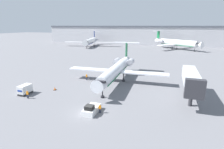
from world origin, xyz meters
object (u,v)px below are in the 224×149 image
(pushback_tug, at_px, (92,109))
(luggage_cart, at_px, (25,90))
(worker_by_wing, at_px, (87,77))
(worker_on_apron, at_px, (27,94))
(airplane_parked_far_right, at_px, (176,43))
(airplane_parked_far_left, at_px, (91,41))
(worker_near_tug, at_px, (100,108))
(traffic_cone_left, at_px, (55,89))
(jet_bridge, at_px, (191,79))
(airplane_main, at_px, (117,69))

(pushback_tug, relative_size, luggage_cart, 1.35)
(luggage_cart, bearing_deg, worker_by_wing, 58.97)
(luggage_cart, xyz_separation_m, worker_on_apron, (2.24, -1.69, -0.12))
(luggage_cart, xyz_separation_m, airplane_parked_far_right, (33.43, 91.88, 3.07))
(airplane_parked_far_left, distance_m, airplane_parked_far_right, 59.18)
(worker_near_tug, xyz_separation_m, traffic_cone_left, (-14.42, 7.07, -0.48))
(worker_by_wing, distance_m, traffic_cone_left, 10.20)
(worker_near_tug, relative_size, worker_on_apron, 0.90)
(luggage_cart, xyz_separation_m, jet_bridge, (34.29, 8.01, 3.38))
(airplane_parked_far_left, bearing_deg, traffic_cone_left, -70.38)
(worker_near_tug, height_order, traffic_cone_left, worker_near_tug)
(luggage_cart, distance_m, worker_near_tug, 19.24)
(airplane_main, bearing_deg, jet_bridge, -22.77)
(airplane_parked_far_right, bearing_deg, jet_bridge, -89.41)
(worker_on_apron, xyz_separation_m, jet_bridge, (32.05, 9.70, 3.50))
(traffic_cone_left, xyz_separation_m, jet_bridge, (29.68, 3.72, 4.10))
(worker_near_tug, bearing_deg, airplane_parked_far_left, 115.90)
(worker_by_wing, height_order, worker_on_apron, worker_by_wing)
(luggage_cart, bearing_deg, airplane_parked_far_left, 106.05)
(worker_on_apron, height_order, airplane_parked_far_left, airplane_parked_far_left)
(airplane_main, relative_size, airplane_parked_far_right, 0.94)
(luggage_cart, relative_size, worker_by_wing, 1.63)
(pushback_tug, bearing_deg, jet_bridge, 33.78)
(worker_by_wing, relative_size, worker_on_apron, 1.00)
(worker_near_tug, xyz_separation_m, jet_bridge, (15.25, 10.79, 3.61))
(airplane_main, height_order, worker_near_tug, airplane_main)
(worker_on_apron, bearing_deg, airplane_parked_far_left, 107.07)
(luggage_cart, relative_size, worker_near_tug, 1.81)
(pushback_tug, bearing_deg, airplane_parked_far_right, 80.55)
(worker_on_apron, xyz_separation_m, airplane_parked_far_left, (-27.94, 91.02, 2.81))
(worker_by_wing, xyz_separation_m, airplane_parked_far_left, (-33.99, 75.55, 2.81))
(traffic_cone_left, bearing_deg, worker_by_wing, 68.81)
(traffic_cone_left, xyz_separation_m, airplane_parked_far_right, (28.81, 87.59, 3.78))
(worker_by_wing, xyz_separation_m, jet_bridge, (25.99, -5.78, 3.50))
(airplane_parked_far_right, bearing_deg, airplane_main, -102.38)
(jet_bridge, bearing_deg, worker_by_wing, 167.47)
(luggage_cart, distance_m, worker_on_apron, 2.81)
(pushback_tug, xyz_separation_m, worker_near_tug, (1.43, 0.38, 0.22))
(pushback_tug, distance_m, luggage_cart, 17.89)
(luggage_cart, height_order, airplane_parked_far_left, airplane_parked_far_left)
(worker_on_apron, xyz_separation_m, airplane_parked_far_right, (31.19, 93.57, 3.19))
(airplane_main, distance_m, pushback_tug, 18.82)
(worker_on_apron, bearing_deg, worker_by_wing, 68.64)
(worker_by_wing, distance_m, jet_bridge, 26.86)
(pushback_tug, xyz_separation_m, luggage_cart, (-17.60, 3.15, 0.45))
(pushback_tug, bearing_deg, airplane_main, 92.97)
(worker_by_wing, relative_size, airplane_parked_far_right, 0.06)
(luggage_cart, relative_size, worker_on_apron, 1.63)
(worker_on_apron, bearing_deg, worker_near_tug, -3.71)
(pushback_tug, xyz_separation_m, traffic_cone_left, (-12.99, 7.45, -0.26))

